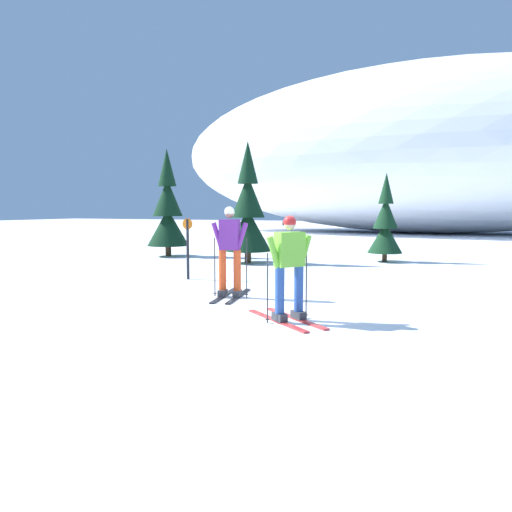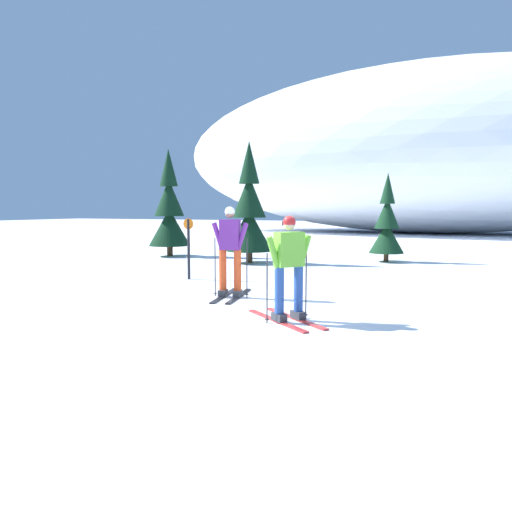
{
  "view_description": "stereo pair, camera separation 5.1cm",
  "coord_description": "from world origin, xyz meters",
  "px_view_note": "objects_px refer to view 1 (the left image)",
  "views": [
    {
      "loc": [
        3.02,
        -7.95,
        1.81
      ],
      "look_at": [
        -0.39,
        0.18,
        0.95
      ],
      "focal_mm": 34.57,
      "sensor_mm": 36.0,
      "label": 1
    },
    {
      "loc": [
        3.07,
        -7.93,
        1.81
      ],
      "look_at": [
        -0.39,
        0.18,
        0.95
      ],
      "focal_mm": 34.57,
      "sensor_mm": 36.0,
      "label": 2
    }
  ],
  "objects_px": {
    "skier_lime_jacket": "(289,266)",
    "trail_marker_post": "(188,245)",
    "pine_tree_far_left": "(168,212)",
    "pine_tree_center_right": "(385,225)",
    "pine_tree_center_left": "(248,212)",
    "skier_purple_jacket": "(230,250)"
  },
  "relations": [
    {
      "from": "pine_tree_far_left",
      "to": "pine_tree_center_right",
      "type": "bearing_deg",
      "value": 8.65
    },
    {
      "from": "skier_lime_jacket",
      "to": "trail_marker_post",
      "type": "xyz_separation_m",
      "value": [
        -3.9,
        3.46,
        -0.01
      ]
    },
    {
      "from": "pine_tree_far_left",
      "to": "trail_marker_post",
      "type": "relative_size",
      "value": 2.59
    },
    {
      "from": "pine_tree_center_left",
      "to": "skier_lime_jacket",
      "type": "bearing_deg",
      "value": -61.9
    },
    {
      "from": "skier_lime_jacket",
      "to": "pine_tree_center_right",
      "type": "bearing_deg",
      "value": 89.32
    },
    {
      "from": "skier_purple_jacket",
      "to": "pine_tree_center_left",
      "type": "xyz_separation_m",
      "value": [
        -2.21,
        5.95,
        0.71
      ]
    },
    {
      "from": "pine_tree_far_left",
      "to": "trail_marker_post",
      "type": "height_order",
      "value": "pine_tree_far_left"
    },
    {
      "from": "skier_purple_jacket",
      "to": "pine_tree_center_right",
      "type": "relative_size",
      "value": 0.62
    },
    {
      "from": "skier_lime_jacket",
      "to": "pine_tree_center_right",
      "type": "relative_size",
      "value": 0.57
    },
    {
      "from": "pine_tree_center_left",
      "to": "pine_tree_center_right",
      "type": "distance_m",
      "value": 4.66
    },
    {
      "from": "pine_tree_center_left",
      "to": "pine_tree_center_right",
      "type": "bearing_deg",
      "value": 27.38
    },
    {
      "from": "pine_tree_far_left",
      "to": "trail_marker_post",
      "type": "bearing_deg",
      "value": -52.66
    },
    {
      "from": "pine_tree_center_left",
      "to": "trail_marker_post",
      "type": "bearing_deg",
      "value": -88.44
    },
    {
      "from": "skier_purple_jacket",
      "to": "pine_tree_far_left",
      "type": "relative_size",
      "value": 0.46
    },
    {
      "from": "pine_tree_far_left",
      "to": "pine_tree_center_right",
      "type": "height_order",
      "value": "pine_tree_far_left"
    },
    {
      "from": "pine_tree_far_left",
      "to": "pine_tree_center_left",
      "type": "distance_m",
      "value": 3.82
    },
    {
      "from": "skier_purple_jacket",
      "to": "pine_tree_center_right",
      "type": "height_order",
      "value": "pine_tree_center_right"
    },
    {
      "from": "trail_marker_post",
      "to": "pine_tree_center_right",
      "type": "bearing_deg",
      "value": 57.03
    },
    {
      "from": "trail_marker_post",
      "to": "pine_tree_far_left",
      "type": "bearing_deg",
      "value": 127.34
    },
    {
      "from": "skier_lime_jacket",
      "to": "pine_tree_center_left",
      "type": "relative_size",
      "value": 0.42
    },
    {
      "from": "skier_lime_jacket",
      "to": "trail_marker_post",
      "type": "relative_size",
      "value": 1.09
    },
    {
      "from": "pine_tree_far_left",
      "to": "pine_tree_center_left",
      "type": "relative_size",
      "value": 1.01
    }
  ]
}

